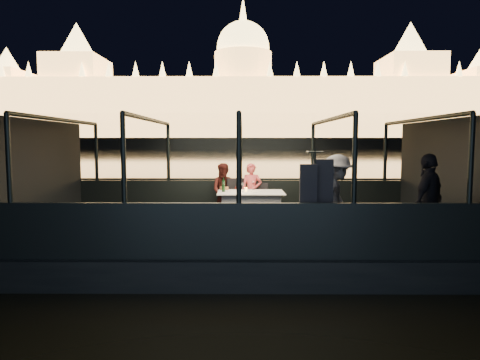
{
  "coord_description": "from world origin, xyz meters",
  "views": [
    {
      "loc": [
        0.07,
        -8.64,
        2.35
      ],
      "look_at": [
        0.0,
        0.4,
        1.55
      ],
      "focal_mm": 32.0,
      "sensor_mm": 36.0,
      "label": 1
    }
  ],
  "objects_px": {
    "chair_port_right": "(260,202)",
    "person_woman_coral": "(252,188)",
    "passenger_stripe": "(337,198)",
    "chair_port_left": "(236,201)",
    "coat_stand": "(314,201)",
    "dining_table_central": "(251,209)",
    "wine_bottle": "(223,185)",
    "person_man_maroon": "(225,188)",
    "passenger_dark": "(428,201)"
  },
  "relations": [
    {
      "from": "person_woman_coral",
      "to": "person_man_maroon",
      "type": "relative_size",
      "value": 1.0
    },
    {
      "from": "chair_port_left",
      "to": "coat_stand",
      "type": "height_order",
      "value": "coat_stand"
    },
    {
      "from": "passenger_stripe",
      "to": "passenger_dark",
      "type": "distance_m",
      "value": 1.52
    },
    {
      "from": "chair_port_left",
      "to": "person_woman_coral",
      "type": "distance_m",
      "value": 0.48
    },
    {
      "from": "chair_port_right",
      "to": "passenger_stripe",
      "type": "bearing_deg",
      "value": -40.31
    },
    {
      "from": "chair_port_right",
      "to": "passenger_dark",
      "type": "xyz_separation_m",
      "value": [
        2.75,
        -2.74,
        0.4
      ]
    },
    {
      "from": "chair_port_left",
      "to": "chair_port_right",
      "type": "bearing_deg",
      "value": -30.63
    },
    {
      "from": "dining_table_central",
      "to": "passenger_dark",
      "type": "distance_m",
      "value": 3.67
    },
    {
      "from": "passenger_stripe",
      "to": "wine_bottle",
      "type": "xyz_separation_m",
      "value": [
        -2.13,
        1.62,
        0.06
      ]
    },
    {
      "from": "dining_table_central",
      "to": "chair_port_right",
      "type": "distance_m",
      "value": 0.71
    },
    {
      "from": "person_man_maroon",
      "to": "passenger_stripe",
      "type": "xyz_separation_m",
      "value": [
        2.15,
        -2.58,
        0.1
      ]
    },
    {
      "from": "coat_stand",
      "to": "wine_bottle",
      "type": "bearing_deg",
      "value": 123.36
    },
    {
      "from": "wine_bottle",
      "to": "chair_port_left",
      "type": "bearing_deg",
      "value": 72.09
    },
    {
      "from": "wine_bottle",
      "to": "chair_port_right",
      "type": "bearing_deg",
      "value": 38.63
    },
    {
      "from": "wine_bottle",
      "to": "passenger_dark",
      "type": "bearing_deg",
      "value": -30.04
    },
    {
      "from": "passenger_stripe",
      "to": "passenger_dark",
      "type": "bearing_deg",
      "value": -83.61
    },
    {
      "from": "chair_port_right",
      "to": "person_woman_coral",
      "type": "relative_size",
      "value": 0.65
    },
    {
      "from": "wine_bottle",
      "to": "person_woman_coral",
      "type": "bearing_deg",
      "value": 52.88
    },
    {
      "from": "chair_port_left",
      "to": "person_man_maroon",
      "type": "distance_m",
      "value": 0.44
    },
    {
      "from": "chair_port_left",
      "to": "wine_bottle",
      "type": "distance_m",
      "value": 0.96
    },
    {
      "from": "coat_stand",
      "to": "person_woman_coral",
      "type": "height_order",
      "value": "coat_stand"
    },
    {
      "from": "passenger_stripe",
      "to": "wine_bottle",
      "type": "relative_size",
      "value": 5.13
    },
    {
      "from": "chair_port_right",
      "to": "passenger_stripe",
      "type": "relative_size",
      "value": 0.53
    },
    {
      "from": "person_woman_coral",
      "to": "person_man_maroon",
      "type": "xyz_separation_m",
      "value": [
        -0.65,
        0.12,
        0.0
      ]
    },
    {
      "from": "person_woman_coral",
      "to": "passenger_stripe",
      "type": "height_order",
      "value": "passenger_stripe"
    },
    {
      "from": "dining_table_central",
      "to": "wine_bottle",
      "type": "height_order",
      "value": "wine_bottle"
    },
    {
      "from": "coat_stand",
      "to": "passenger_dark",
      "type": "relative_size",
      "value": 1.05
    },
    {
      "from": "person_woman_coral",
      "to": "passenger_dark",
      "type": "relative_size",
      "value": 0.81
    },
    {
      "from": "wine_bottle",
      "to": "passenger_stripe",
      "type": "bearing_deg",
      "value": -37.23
    },
    {
      "from": "person_woman_coral",
      "to": "person_man_maroon",
      "type": "bearing_deg",
      "value": 172.38
    },
    {
      "from": "passenger_dark",
      "to": "chair_port_left",
      "type": "bearing_deg",
      "value": -86.27
    },
    {
      "from": "dining_table_central",
      "to": "wine_bottle",
      "type": "relative_size",
      "value": 4.54
    },
    {
      "from": "person_man_maroon",
      "to": "passenger_dark",
      "type": "relative_size",
      "value": 0.81
    },
    {
      "from": "dining_table_central",
      "to": "wine_bottle",
      "type": "xyz_separation_m",
      "value": [
        -0.6,
        -0.0,
        0.53
      ]
    },
    {
      "from": "coat_stand",
      "to": "person_man_maroon",
      "type": "relative_size",
      "value": 1.3
    },
    {
      "from": "chair_port_right",
      "to": "coat_stand",
      "type": "distance_m",
      "value": 3.21
    },
    {
      "from": "dining_table_central",
      "to": "chair_port_left",
      "type": "distance_m",
      "value": 0.87
    },
    {
      "from": "person_man_maroon",
      "to": "wine_bottle",
      "type": "xyz_separation_m",
      "value": [
        0.02,
        -0.96,
        0.17
      ]
    },
    {
      "from": "coat_stand",
      "to": "passenger_dark",
      "type": "height_order",
      "value": "coat_stand"
    },
    {
      "from": "person_woman_coral",
      "to": "wine_bottle",
      "type": "distance_m",
      "value": 1.06
    },
    {
      "from": "chair_port_right",
      "to": "wine_bottle",
      "type": "height_order",
      "value": "wine_bottle"
    },
    {
      "from": "chair_port_left",
      "to": "chair_port_right",
      "type": "relative_size",
      "value": 1.1
    },
    {
      "from": "passenger_stripe",
      "to": "wine_bottle",
      "type": "height_order",
      "value": "passenger_stripe"
    },
    {
      "from": "person_man_maroon",
      "to": "wine_bottle",
      "type": "distance_m",
      "value": 0.97
    },
    {
      "from": "person_woman_coral",
      "to": "passenger_stripe",
      "type": "bearing_deg",
      "value": -55.42
    },
    {
      "from": "coat_stand",
      "to": "person_man_maroon",
      "type": "bearing_deg",
      "value": 115.49
    },
    {
      "from": "dining_table_central",
      "to": "chair_port_right",
      "type": "bearing_deg",
      "value": 70.5
    },
    {
      "from": "dining_table_central",
      "to": "person_man_maroon",
      "type": "relative_size",
      "value": 1.08
    },
    {
      "from": "passenger_stripe",
      "to": "chair_port_right",
      "type": "bearing_deg",
      "value": 53.24
    },
    {
      "from": "person_man_maroon",
      "to": "passenger_dark",
      "type": "bearing_deg",
      "value": -33.6
    }
  ]
}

